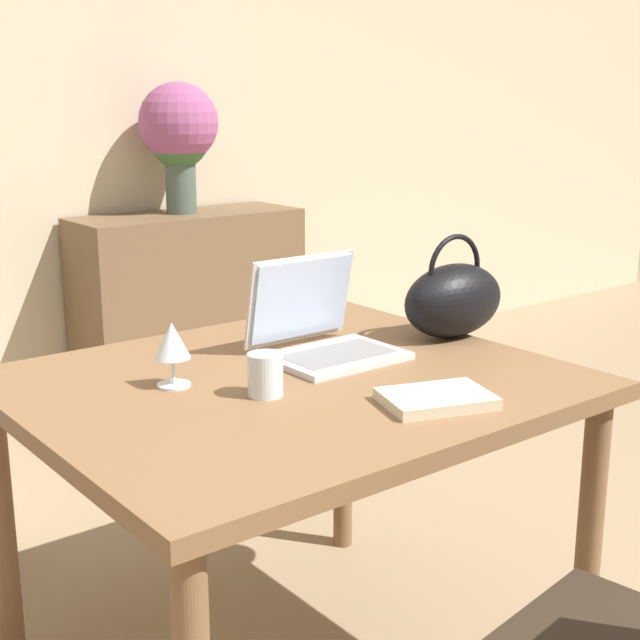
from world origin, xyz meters
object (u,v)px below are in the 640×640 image
Objects in this scene: laptop at (319,329)px; drinking_glass at (265,375)px; wine_glass at (172,343)px; flower_vase at (179,132)px; handbag at (454,299)px.

drinking_glass is (-0.28, -0.18, -0.02)m from laptop.
laptop reaches higher than wine_glass.
laptop is at bearing 0.30° from wine_glass.
flower_vase is (1.12, 1.93, 0.36)m from wine_glass.
wine_glass is at bearing -179.70° from laptop.
wine_glass is (-0.41, -0.00, 0.03)m from laptop.
drinking_glass is 0.67m from handbag.
handbag is (0.38, -0.09, 0.04)m from laptop.
laptop is 0.39m from handbag.
drinking_glass is 0.16× the size of flower_vase.
wine_glass reaches higher than drinking_glass.
handbag is at bearing -99.51° from flower_vase.
laptop is at bearing 167.19° from handbag.
handbag is (0.78, -0.08, 0.00)m from wine_glass.
flower_vase reaches higher than laptop.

